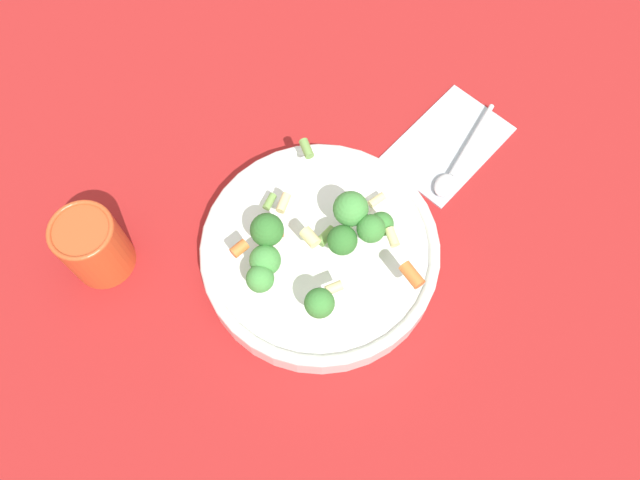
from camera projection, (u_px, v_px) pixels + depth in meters
ground_plane at (320, 259)px, 0.78m from camera, size 3.00×3.00×0.00m
bowl at (320, 252)px, 0.76m from camera, size 0.29×0.29×0.04m
pasta_salad at (318, 242)px, 0.70m from camera, size 0.23×0.20×0.07m
cup at (93, 245)px, 0.73m from camera, size 0.08×0.08×0.09m
napkin at (448, 144)px, 0.84m from camera, size 0.14×0.19×0.01m
spoon at (456, 167)px, 0.82m from camera, size 0.08×0.16×0.01m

